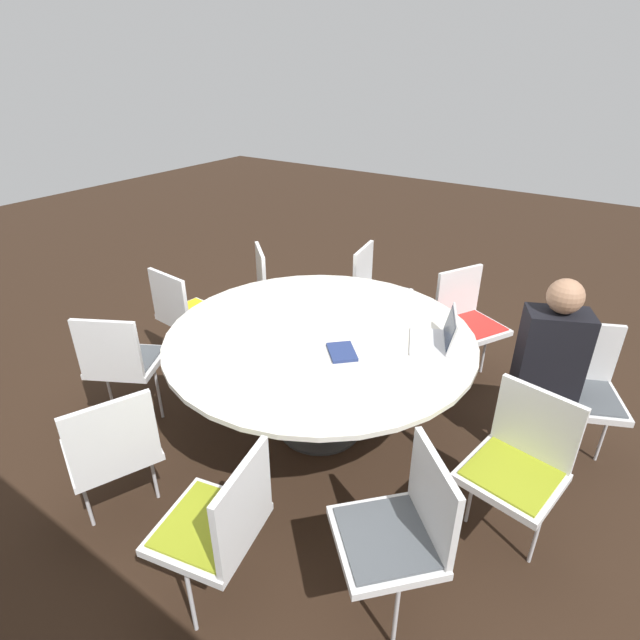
{
  "coord_description": "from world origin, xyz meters",
  "views": [
    {
      "loc": [
        -1.54,
        2.27,
        2.29
      ],
      "look_at": [
        0.0,
        0.0,
        0.85
      ],
      "focal_mm": 28.0,
      "sensor_mm": 36.0,
      "label": 1
    }
  ],
  "objects_px": {
    "chair_9": "(520,459)",
    "chair_6": "(112,446)",
    "chair_5": "(121,358)",
    "person_0": "(550,360)",
    "chair_2": "(376,287)",
    "chair_0": "(582,383)",
    "laptop": "(438,337)",
    "chair_8": "(401,526)",
    "chair_3": "(276,285)",
    "chair_1": "(467,316)",
    "chair_7": "(220,521)",
    "chair_4": "(185,310)",
    "spiral_notebook": "(342,352)"
  },
  "relations": [
    {
      "from": "chair_1",
      "to": "chair_5",
      "type": "bearing_deg",
      "value": -13.98
    },
    {
      "from": "person_0",
      "to": "chair_8",
      "type": "bearing_deg",
      "value": 55.34
    },
    {
      "from": "chair_2",
      "to": "person_0",
      "type": "bearing_deg",
      "value": 54.88
    },
    {
      "from": "chair_1",
      "to": "chair_2",
      "type": "xyz_separation_m",
      "value": [
        0.85,
        -0.09,
        0.0
      ]
    },
    {
      "from": "chair_0",
      "to": "chair_4",
      "type": "xyz_separation_m",
      "value": [
        2.78,
        0.67,
        0.0
      ]
    },
    {
      "from": "chair_8",
      "to": "chair_9",
      "type": "bearing_deg",
      "value": -70.39
    },
    {
      "from": "chair_0",
      "to": "laptop",
      "type": "distance_m",
      "value": 0.94
    },
    {
      "from": "person_0",
      "to": "chair_3",
      "type": "bearing_deg",
      "value": -31.1
    },
    {
      "from": "chair_6",
      "to": "chair_8",
      "type": "xyz_separation_m",
      "value": [
        -1.45,
        -0.38,
        0.0
      ]
    },
    {
      "from": "chair_7",
      "to": "person_0",
      "type": "xyz_separation_m",
      "value": [
        -0.92,
        -1.83,
        0.19
      ]
    },
    {
      "from": "chair_0",
      "to": "chair_9",
      "type": "xyz_separation_m",
      "value": [
        0.14,
        0.89,
        0.0
      ]
    },
    {
      "from": "chair_4",
      "to": "person_0",
      "type": "distance_m",
      "value": 2.65
    },
    {
      "from": "chair_1",
      "to": "chair_4",
      "type": "xyz_separation_m",
      "value": [
        1.88,
        1.15,
        0.0
      ]
    },
    {
      "from": "chair_4",
      "to": "laptop",
      "type": "height_order",
      "value": "laptop"
    },
    {
      "from": "chair_7",
      "to": "chair_0",
      "type": "bearing_deg",
      "value": -41.22
    },
    {
      "from": "chair_5",
      "to": "person_0",
      "type": "distance_m",
      "value": 2.71
    },
    {
      "from": "chair_2",
      "to": "laptop",
      "type": "height_order",
      "value": "laptop"
    },
    {
      "from": "chair_9",
      "to": "chair_6",
      "type": "bearing_deg",
      "value": 41.75
    },
    {
      "from": "chair_3",
      "to": "chair_8",
      "type": "height_order",
      "value": "same"
    },
    {
      "from": "chair_1",
      "to": "chair_0",
      "type": "bearing_deg",
      "value": 89.83
    },
    {
      "from": "chair_4",
      "to": "chair_5",
      "type": "height_order",
      "value": "same"
    },
    {
      "from": "chair_1",
      "to": "person_0",
      "type": "relative_size",
      "value": 0.71
    },
    {
      "from": "chair_2",
      "to": "chair_8",
      "type": "bearing_deg",
      "value": 21.34
    },
    {
      "from": "chair_0",
      "to": "chair_7",
      "type": "distance_m",
      "value": 2.29
    },
    {
      "from": "chair_0",
      "to": "chair_4",
      "type": "height_order",
      "value": "same"
    },
    {
      "from": "chair_7",
      "to": "chair_5",
      "type": "bearing_deg",
      "value": 55.94
    },
    {
      "from": "chair_2",
      "to": "chair_6",
      "type": "bearing_deg",
      "value": -13.15
    },
    {
      "from": "chair_0",
      "to": "laptop",
      "type": "relative_size",
      "value": 2.14
    },
    {
      "from": "chair_4",
      "to": "chair_7",
      "type": "xyz_separation_m",
      "value": [
        -1.67,
        1.33,
        0.0
      ]
    },
    {
      "from": "chair_7",
      "to": "spiral_notebook",
      "type": "bearing_deg",
      "value": -6.9
    },
    {
      "from": "chair_0",
      "to": "chair_2",
      "type": "bearing_deg",
      "value": -42.18
    },
    {
      "from": "chair_0",
      "to": "chair_7",
      "type": "bearing_deg",
      "value": 36.99
    },
    {
      "from": "chair_6",
      "to": "chair_2",
      "type": "bearing_deg",
      "value": 19.0
    },
    {
      "from": "laptop",
      "to": "chair_9",
      "type": "bearing_deg",
      "value": 30.59
    },
    {
      "from": "laptop",
      "to": "spiral_notebook",
      "type": "xyz_separation_m",
      "value": [
        0.42,
        0.42,
        -0.04
      ]
    },
    {
      "from": "chair_5",
      "to": "chair_7",
      "type": "xyz_separation_m",
      "value": [
        -1.48,
        0.59,
        0.0
      ]
    },
    {
      "from": "chair_5",
      "to": "spiral_notebook",
      "type": "relative_size",
      "value": 3.43
    },
    {
      "from": "chair_3",
      "to": "chair_4",
      "type": "height_order",
      "value": "same"
    },
    {
      "from": "chair_8",
      "to": "person_0",
      "type": "xyz_separation_m",
      "value": [
        -0.27,
        -1.41,
        0.19
      ]
    },
    {
      "from": "chair_8",
      "to": "spiral_notebook",
      "type": "relative_size",
      "value": 3.43
    },
    {
      "from": "chair_7",
      "to": "chair_8",
      "type": "relative_size",
      "value": 1.0
    },
    {
      "from": "chair_3",
      "to": "spiral_notebook",
      "type": "relative_size",
      "value": 3.43
    },
    {
      "from": "chair_4",
      "to": "person_0",
      "type": "xyz_separation_m",
      "value": [
        -2.59,
        -0.5,
        0.19
      ]
    },
    {
      "from": "person_0",
      "to": "spiral_notebook",
      "type": "height_order",
      "value": "person_0"
    },
    {
      "from": "chair_5",
      "to": "chair_8",
      "type": "height_order",
      "value": "same"
    },
    {
      "from": "chair_3",
      "to": "chair_7",
      "type": "relative_size",
      "value": 1.0
    },
    {
      "from": "chair_7",
      "to": "chair_8",
      "type": "distance_m",
      "value": 0.78
    },
    {
      "from": "chair_8",
      "to": "laptop",
      "type": "xyz_separation_m",
      "value": [
        0.34,
        -1.16,
        0.27
      ]
    },
    {
      "from": "chair_0",
      "to": "chair_3",
      "type": "bearing_deg",
      "value": -26.59
    },
    {
      "from": "chair_7",
      "to": "chair_2",
      "type": "bearing_deg",
      "value": 1.58
    }
  ]
}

